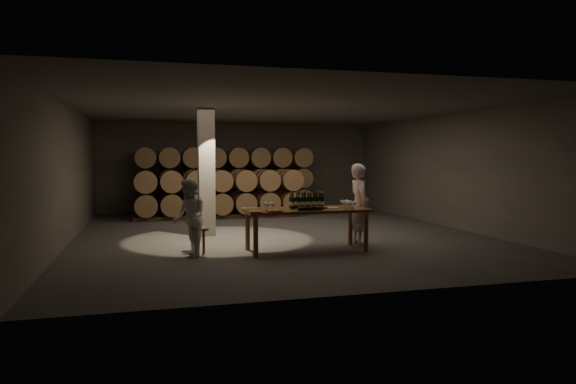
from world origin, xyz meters
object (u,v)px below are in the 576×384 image
object	(u,v)px
stool	(201,233)
person_man	(359,204)
plate	(332,208)
bottle_cluster	(307,202)
tasting_table	(306,213)
person_woman	(189,218)
notebook_near	(273,211)

from	to	relation	value
stool	person_man	world-z (taller)	person_man
plate	person_man	world-z (taller)	person_man
bottle_cluster	tasting_table	bearing A→B (deg)	-112.84
person_woman	notebook_near	bearing A→B (deg)	65.57
bottle_cluster	stool	xyz separation A→B (m)	(-2.22, 0.09, -0.59)
person_woman	person_man	bearing A→B (deg)	86.15
notebook_near	person_man	size ratio (longest dim) A/B	0.14
person_man	person_woman	distance (m)	3.84
stool	person_woman	size ratio (longest dim) A/B	0.34
tasting_table	person_man	size ratio (longest dim) A/B	1.42
bottle_cluster	person_woman	size ratio (longest dim) A/B	0.47
tasting_table	person_man	bearing A→B (deg)	15.95
person_man	person_woman	bearing A→B (deg)	95.81
bottle_cluster	person_man	distance (m)	1.39
person_man	stool	bearing A→B (deg)	93.42
stool	plate	bearing A→B (deg)	-5.19
person_man	person_woman	xyz separation A→B (m)	(-3.81, -0.41, -0.13)
person_man	notebook_near	bearing A→B (deg)	110.30
person_man	person_woman	size ratio (longest dim) A/B	1.17
person_man	tasting_table	bearing A→B (deg)	105.59
notebook_near	stool	distance (m)	1.57
bottle_cluster	notebook_near	bearing A→B (deg)	-149.36
tasting_table	stool	size ratio (longest dim) A/B	4.86
bottle_cluster	notebook_near	size ratio (longest dim) A/B	2.91
stool	person_man	xyz separation A→B (m)	(3.57, 0.24, 0.48)
bottle_cluster	person_man	xyz separation A→B (m)	(1.35, 0.33, -0.11)
bottle_cluster	notebook_near	xyz separation A→B (m)	(-0.85, -0.50, -0.11)
plate	person_woman	xyz separation A→B (m)	(-2.98, 0.07, -0.12)
plate	stool	xyz separation A→B (m)	(-2.74, 0.25, -0.47)
person_woman	bottle_cluster	bearing A→B (deg)	82.00
tasting_table	person_woman	distance (m)	2.44
tasting_table	plate	world-z (taller)	plate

